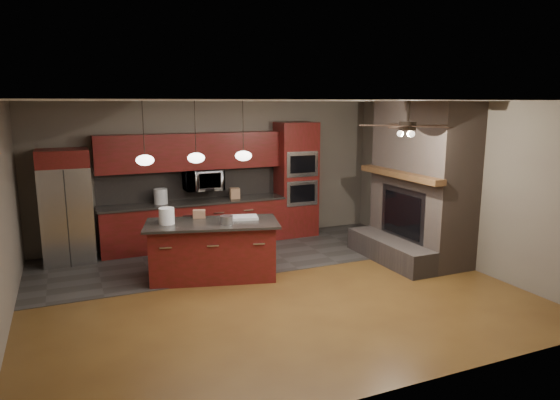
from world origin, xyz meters
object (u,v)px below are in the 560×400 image
kitchen_island (213,250)px  cardboard_box (199,214)px  counter_box (235,193)px  counter_bucket (161,196)px  white_bucket (167,216)px  paint_can (227,220)px  oven_tower (296,180)px  refrigerator (66,207)px  paint_tray (244,217)px  microwave (203,180)px

kitchen_island → cardboard_box: size_ratio=11.28×
counter_box → counter_bucket: bearing=-176.4°
kitchen_island → white_bucket: size_ratio=8.82×
kitchen_island → paint_can: (0.17, -0.22, 0.52)m
oven_tower → refrigerator: oven_tower is taller
oven_tower → white_bucket: bearing=-150.4°
white_bucket → paint_can: 0.93m
paint_can → cardboard_box: size_ratio=1.02×
cardboard_box → oven_tower: bearing=47.3°
kitchen_island → counter_bucket: size_ratio=7.84×
oven_tower → counter_bucket: oven_tower is taller
cardboard_box → counter_bucket: counter_bucket is taller
kitchen_island → counter_box: size_ratio=10.77×
refrigerator → paint_tray: (2.64, -1.78, -0.06)m
oven_tower → counter_bucket: size_ratio=8.29×
counter_bucket → counter_box: 1.44m
kitchen_island → microwave: bearing=93.7°
white_bucket → paint_can: white_bucket is taller
white_bucket → counter_box: bearing=45.3°
microwave → white_bucket: (-1.05, -1.77, -0.25)m
counter_box → white_bucket: bearing=-129.2°
refrigerator → kitchen_island: bearing=-40.7°
oven_tower → microwave: bearing=178.3°
refrigerator → counter_bucket: bearing=2.8°
paint_can → microwave: bearing=84.6°
paint_can → counter_bucket: bearing=106.6°
refrigerator → kitchen_island: (2.10, -1.81, -0.53)m
kitchen_island → paint_can: paint_can is taller
refrigerator → cardboard_box: bearing=-35.4°
refrigerator → paint_can: size_ratio=9.85×
white_bucket → paint_tray: bearing=-6.7°
paint_can → paint_tray: (0.37, 0.24, -0.05)m
kitchen_island → paint_tray: (0.54, 0.02, 0.48)m
white_bucket → counter_bucket: 1.74m
white_bucket → counter_box: size_ratio=1.22×
microwave → kitchen_island: size_ratio=0.33×
oven_tower → cardboard_box: size_ratio=11.93×
refrigerator → microwave: bearing=3.0°
kitchen_island → paint_tray: 0.72m
refrigerator → kitchen_island: refrigerator is taller
paint_tray → counter_bucket: bearing=131.9°
counter_box → refrigerator: bearing=-173.9°
refrigerator → paint_tray: refrigerator is taller
microwave → counter_box: (0.61, -0.10, -0.30)m
microwave → refrigerator: size_ratio=0.37×
paint_tray → oven_tower: bearing=59.5°
microwave → paint_tray: 1.96m
refrigerator → white_bucket: size_ratio=7.82×
paint_can → paint_tray: size_ratio=0.46×
white_bucket → counter_box: (1.66, 1.67, -0.04)m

